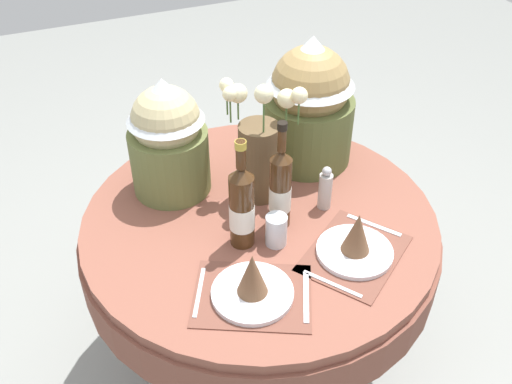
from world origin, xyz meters
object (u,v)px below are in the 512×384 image
(flower_vase, at_px, (259,150))
(tumbler_near_left, at_px, (276,230))
(place_setting_left, at_px, (252,284))
(gift_tub_back_right, at_px, (310,98))
(place_setting_right, at_px, (356,243))
(pepper_mill, at_px, (325,189))
(wine_bottle_left, at_px, (242,207))
(gift_tub_back_left, at_px, (167,133))
(wine_bottle_centre, at_px, (280,188))
(dining_table, at_px, (259,244))

(flower_vase, relative_size, tumbler_near_left, 4.16)
(place_setting_left, height_order, gift_tub_back_right, gift_tub_back_right)
(place_setting_right, bearing_deg, pepper_mill, 84.17)
(place_setting_right, relative_size, pepper_mill, 2.58)
(place_setting_left, bearing_deg, tumbler_near_left, 48.47)
(wine_bottle_left, bearing_deg, gift_tub_back_left, 108.17)
(flower_vase, bearing_deg, wine_bottle_centre, -91.30)
(place_setting_left, height_order, wine_bottle_left, wine_bottle_left)
(tumbler_near_left, distance_m, gift_tub_back_right, 0.54)
(wine_bottle_centre, height_order, pepper_mill, wine_bottle_centre)
(pepper_mill, bearing_deg, flower_vase, 137.78)
(dining_table, height_order, gift_tub_back_right, gift_tub_back_right)
(place_setting_left, xyz_separation_m, wine_bottle_centre, (0.21, 0.26, 0.10))
(dining_table, distance_m, flower_vase, 0.34)
(place_setting_right, height_order, pepper_mill, pepper_mill)
(wine_bottle_centre, xyz_separation_m, tumbler_near_left, (-0.05, -0.08, -0.09))
(tumbler_near_left, height_order, gift_tub_back_right, gift_tub_back_right)
(wine_bottle_left, bearing_deg, wine_bottle_centre, 13.52)
(wine_bottle_left, height_order, wine_bottle_centre, wine_bottle_centre)
(gift_tub_back_right, bearing_deg, dining_table, -140.54)
(tumbler_near_left, bearing_deg, flower_vase, 78.23)
(flower_vase, relative_size, wine_bottle_centre, 1.15)
(wine_bottle_centre, bearing_deg, gift_tub_back_left, 128.84)
(place_setting_right, bearing_deg, wine_bottle_centre, 124.14)
(flower_vase, height_order, wine_bottle_centre, flower_vase)
(place_setting_right, bearing_deg, gift_tub_back_left, 127.00)
(place_setting_left, height_order, place_setting_right, same)
(flower_vase, relative_size, pepper_mill, 2.69)
(place_setting_left, xyz_separation_m, place_setting_right, (0.36, 0.03, 0.00))
(place_setting_left, distance_m, pepper_mill, 0.48)
(place_setting_left, relative_size, wine_bottle_left, 1.10)
(tumbler_near_left, relative_size, gift_tub_back_right, 0.22)
(dining_table, bearing_deg, place_setting_left, -116.76)
(wine_bottle_left, height_order, pepper_mill, wine_bottle_left)
(gift_tub_back_left, bearing_deg, flower_vase, -29.65)
(place_setting_right, bearing_deg, gift_tub_back_right, 78.83)
(pepper_mill, distance_m, gift_tub_back_left, 0.57)
(wine_bottle_centre, bearing_deg, pepper_mill, 6.07)
(gift_tub_back_left, bearing_deg, wine_bottle_centre, -51.16)
(pepper_mill, bearing_deg, dining_table, 169.21)
(tumbler_near_left, xyz_separation_m, gift_tub_back_left, (-0.22, 0.41, 0.17))
(place_setting_left, bearing_deg, dining_table, 63.24)
(place_setting_left, height_order, pepper_mill, pepper_mill)
(dining_table, height_order, tumbler_near_left, tumbler_near_left)
(place_setting_left, xyz_separation_m, flower_vase, (0.21, 0.44, 0.14))
(wine_bottle_left, height_order, gift_tub_back_right, gift_tub_back_right)
(gift_tub_back_right, bearing_deg, gift_tub_back_left, 177.91)
(tumbler_near_left, xyz_separation_m, pepper_mill, (0.23, 0.10, 0.02))
(place_setting_left, height_order, wine_bottle_centre, wine_bottle_centre)
(flower_vase, height_order, wine_bottle_left, flower_vase)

